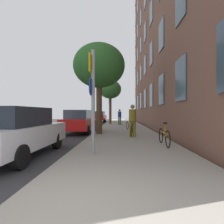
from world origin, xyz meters
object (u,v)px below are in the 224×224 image
Objects in this scene: traffic_light at (110,106)px; pedestrian_0 at (133,118)px; bicycle_2 at (129,126)px; bicycle_4 at (130,122)px; tree_near at (99,66)px; bicycle_0 at (164,136)px; sign_post at (92,94)px; bicycle_1 at (132,129)px; car_1 at (79,121)px; pedestrian_1 at (120,116)px; car_0 at (16,131)px; car_2 at (100,117)px; bicycle_3 at (134,123)px; tree_far at (110,90)px.

pedestrian_0 is (2.09, -16.83, -1.33)m from traffic_light.
bicycle_4 is (0.44, 6.00, -0.01)m from bicycle_2.
bicycle_0 is at bearing -50.73° from tree_near.
sign_post is 1.92× the size of pedestrian_0.
bicycle_1 is 9.01m from bicycle_4.
sign_post is 2.05× the size of bicycle_1.
car_1 is at bearing -95.93° from traffic_light.
sign_post is 14.02m from pedestrian_1.
car_0 and car_2 have the same top height.
bicycle_1 is at bearing -85.57° from pedestrian_1.
bicycle_3 is 11.65m from car_0.
car_0 is (-4.11, -4.09, -0.29)m from pedestrian_0.
bicycle_4 is 1.00× the size of pedestrian_1.
tree_far is at bearing 138.73° from bicycle_4.
bicycle_3 is 0.43× the size of car_0.
traffic_light reaches higher than pedestrian_0.
pedestrian_1 is at bearing 81.38° from tree_near.
tree_far reaches higher than bicycle_4.
sign_post is 0.82× the size of car_1.
tree_near is at bearing -106.80° from bicycle_4.
sign_post is 0.99× the size of traffic_light.
tree_near is at bearing -39.23° from car_1.
bicycle_0 reaches higher than bicycle_2.
tree_near is 1.36× the size of car_0.
tree_far is at bearing 90.79° from sign_post.
pedestrian_0 is 17.34m from car_2.
car_2 is at bearing 112.69° from bicycle_3.
bicycle_1 is 16.80m from car_2.
car_1 is (-1.47, -14.20, -1.63)m from traffic_light.
sign_post is 21.03m from car_2.
bicycle_2 is 3.72m from car_1.
tree_far is 14.79m from bicycle_0.
car_0 is at bearing -108.56° from bicycle_4.
bicycle_2 is at bearing 90.18° from bicycle_1.
bicycle_3 is 3.00m from bicycle_4.
tree_near reaches higher than bicycle_4.
car_2 is (-4.85, 19.37, 0.35)m from bicycle_0.
sign_post is 15.68m from tree_far.
car_2 reaches higher than bicycle_1.
bicycle_3 is 1.04× the size of pedestrian_1.
bicycle_2 is at bearing -74.27° from car_2.
traffic_light is 0.60× the size of tree_near.
bicycle_0 is 1.06× the size of bicycle_1.
pedestrian_1 is (0.91, 13.96, -0.98)m from sign_post.
bicycle_1 is 6.24m from car_0.
car_2 is at bearing 88.98° from car_0.
bicycle_4 is at bearing 71.44° from car_0.
tree_near reaches higher than bicycle_1.
traffic_light is 0.82× the size of car_1.
pedestrian_1 is at bearing 94.43° from bicycle_1.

